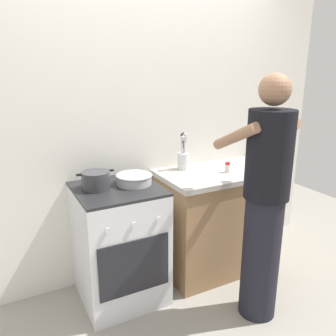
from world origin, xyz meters
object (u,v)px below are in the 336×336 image
object	(u,v)px
pot	(96,180)
mixing_bowl	(134,179)
utensil_crock	(183,157)
spice_bottle	(227,168)
stove_range	(119,244)
person	(265,203)

from	to	relation	value
pot	mixing_bowl	size ratio (longest dim) A/B	0.98
pot	utensil_crock	size ratio (longest dim) A/B	0.84
mixing_bowl	utensil_crock	size ratio (longest dim) A/B	0.86
mixing_bowl	spice_bottle	bearing A→B (deg)	-5.89
spice_bottle	stove_range	bearing A→B (deg)	175.92
pot	utensil_crock	bearing A→B (deg)	10.36
stove_range	mixing_bowl	size ratio (longest dim) A/B	3.31
person	stove_range	bearing A→B (deg)	141.96
stove_range	mixing_bowl	xyz separation A→B (m)	(0.14, 0.02, 0.49)
mixing_bowl	spice_bottle	xyz separation A→B (m)	(0.79, -0.08, -0.00)
stove_range	utensil_crock	world-z (taller)	utensil_crock
stove_range	utensil_crock	size ratio (longest dim) A/B	2.83
stove_range	spice_bottle	distance (m)	1.06
stove_range	pot	distance (m)	0.53
spice_bottle	person	distance (m)	0.59
spice_bottle	pot	bearing A→B (deg)	174.36
pot	mixing_bowl	world-z (taller)	pot
utensil_crock	spice_bottle	world-z (taller)	utensil_crock
utensil_crock	spice_bottle	bearing A→B (deg)	-42.30
mixing_bowl	person	distance (m)	0.94
stove_range	person	xyz separation A→B (m)	(0.81, -0.64, 0.41)
utensil_crock	stove_range	bearing A→B (deg)	-164.25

